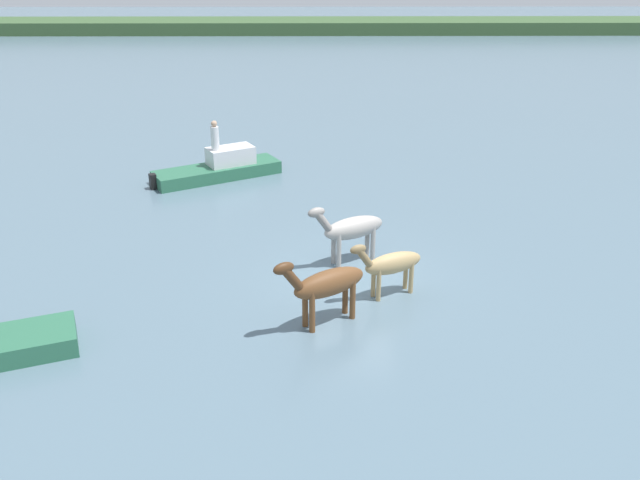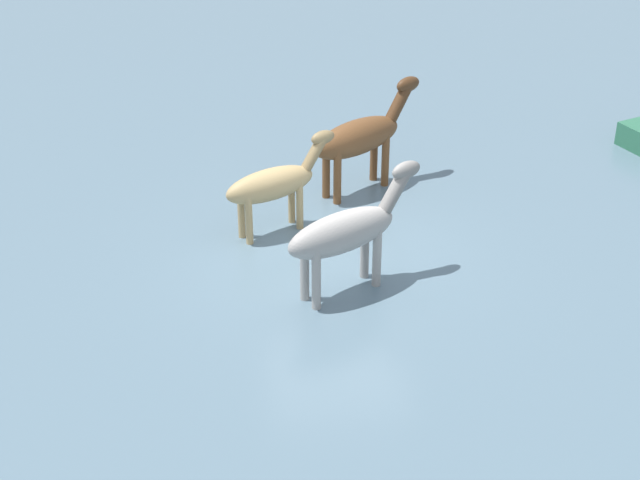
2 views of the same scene
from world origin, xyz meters
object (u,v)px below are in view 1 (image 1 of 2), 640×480
object	(u,v)px
horse_dun_straggler	(391,264)
person_spotter_bow	(215,137)
horse_dark_mare	(351,229)
horse_rear_stallion	(326,284)
boat_launch_far	(220,170)

from	to	relation	value
horse_dun_straggler	person_spotter_bow	distance (m)	11.50
horse_dark_mare	horse_rear_stallion	distance (m)	3.66
boat_launch_far	person_spotter_bow	xyz separation A→B (m)	(-0.09, -0.16, 1.43)
horse_dark_mare	boat_launch_far	bearing A→B (deg)	-86.02
horse_dun_straggler	horse_rear_stallion	distance (m)	2.30
person_spotter_bow	horse_rear_stallion	bearing A→B (deg)	-69.56
horse_dark_mare	boat_launch_far	xyz separation A→B (m)	(-4.91, 7.86, -0.76)
horse_dun_straggler	horse_dark_mare	bearing A→B (deg)	-91.03
horse_rear_stallion	boat_launch_far	world-z (taller)	horse_rear_stallion
horse_rear_stallion	boat_launch_far	xyz separation A→B (m)	(-4.11, 11.43, -0.80)
boat_launch_far	person_spotter_bow	size ratio (longest dim) A/B	4.33
horse_dark_mare	boat_launch_far	size ratio (longest dim) A/B	0.47
boat_launch_far	horse_dark_mare	bearing A→B (deg)	-86.83
horse_dark_mare	horse_rear_stallion	xyz separation A→B (m)	(-0.80, -3.57, 0.03)
horse_dun_straggler	horse_rear_stallion	xyz separation A→B (m)	(-1.76, -1.47, 0.17)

